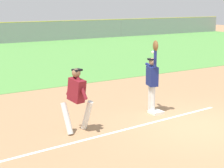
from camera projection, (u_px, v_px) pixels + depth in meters
ground_plane at (197, 126)px, 10.37m from camera, size 77.72×77.72×0.00m
outfield_grass at (17, 58)px, 23.12m from camera, size 55.33×17.79×0.01m
chalk_foul_line at (48, 149)px, 8.70m from camera, size 11.98×0.98×0.01m
first_base at (156, 112)px, 11.54m from camera, size 0.39×0.39×0.08m
fielder at (152, 77)px, 11.47m from camera, size 0.40×0.88×2.28m
runner at (77, 96)px, 9.68m from camera, size 0.82×0.84×1.72m
baseball at (153, 52)px, 10.97m from camera, size 0.07×0.07×0.07m
parked_car_red at (25, 31)px, 36.69m from camera, size 4.59×2.51×1.25m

